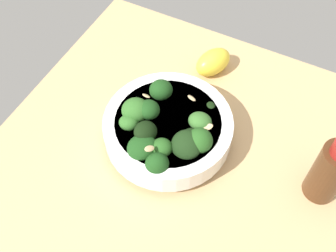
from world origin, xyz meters
The scene contains 4 objects.
ground_plane centered at (0.00, 0.00, -2.19)cm, with size 63.16×63.16×4.38cm, color tan.
bowl_of_broccoli centered at (-3.40, -4.54, 3.83)cm, with size 20.79×20.79×8.91cm.
lemon_wedge centered at (-21.47, -4.27, 2.36)cm, with size 7.33×4.51×4.72cm, color yellow.
bottle_tall centered at (-6.18, 20.45, 6.03)cm, with size 5.12×5.12×13.21cm.
Camera 1 is at (30.31, 12.80, 59.03)cm, focal length 44.72 mm.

